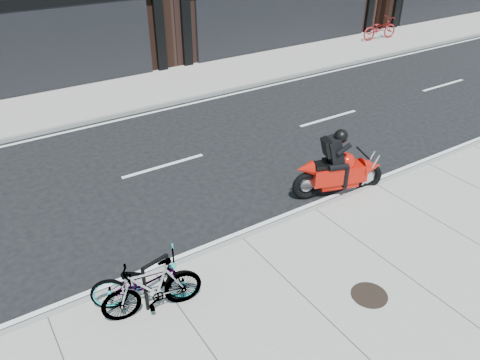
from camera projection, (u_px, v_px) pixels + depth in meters
ground at (199, 200)px, 11.35m from camera, size 120.00×120.00×0.00m
sidewalk_near at (343, 337)px, 7.71m from camera, size 60.00×6.00×0.13m
sidewalk_far at (96, 99)px, 16.90m from camera, size 60.00×3.50×0.13m
bike_rack at (157, 278)px, 8.02m from camera, size 0.55×0.18×0.95m
bicycle_front at (146, 281)px, 8.04m from camera, size 2.01×1.33×1.00m
bicycle_rear at (152, 288)px, 7.86m from camera, size 1.79×0.79×1.04m
motorcycle at (343, 168)px, 11.24m from camera, size 2.28×1.12×1.76m
bicycle_far at (380, 28)px, 23.65m from camera, size 2.10×0.87×1.08m
manhole_cover at (369, 295)px, 8.43m from camera, size 0.85×0.85×0.02m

